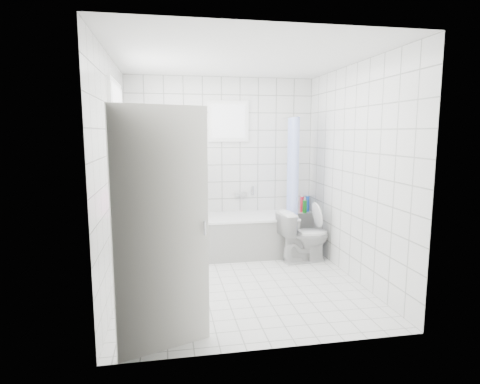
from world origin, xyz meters
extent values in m
plane|color=white|center=(0.00, 0.00, 0.00)|extent=(3.00, 3.00, 0.00)
plane|color=white|center=(0.00, 0.00, 2.60)|extent=(3.00, 3.00, 0.00)
cube|color=white|center=(0.00, 1.50, 1.30)|extent=(2.80, 0.02, 2.60)
cube|color=white|center=(0.00, -1.50, 1.30)|extent=(2.80, 0.02, 2.60)
cube|color=white|center=(-1.40, 0.00, 1.30)|extent=(0.02, 3.00, 2.60)
cube|color=white|center=(1.40, 0.00, 1.30)|extent=(0.02, 3.00, 2.60)
cube|color=white|center=(-1.35, 0.30, 1.60)|extent=(0.01, 0.90, 1.40)
cube|color=white|center=(0.10, 1.46, 1.95)|extent=(0.50, 0.01, 0.50)
cube|color=white|center=(-1.31, 0.30, 0.86)|extent=(0.18, 1.02, 0.08)
cube|color=silver|center=(-0.88, -1.34, 1.00)|extent=(0.76, 0.32, 2.00)
cube|color=white|center=(0.18, 1.12, 0.28)|extent=(1.63, 0.75, 0.55)
cube|color=white|center=(0.18, 1.12, 0.57)|extent=(1.65, 0.77, 0.03)
cube|color=white|center=(-0.71, 1.07, 0.75)|extent=(0.15, 0.85, 1.50)
cube|color=white|center=(1.29, 1.38, 0.28)|extent=(0.40, 0.24, 0.55)
imported|color=silver|center=(1.03, 0.65, 0.36)|extent=(0.75, 0.49, 0.72)
cylinder|color=silver|center=(0.95, 1.10, 2.00)|extent=(0.02, 0.80, 0.02)
cube|color=silver|center=(0.28, 1.46, 0.85)|extent=(0.18, 0.06, 0.06)
imported|color=#CB65A0|center=(-1.30, 0.59, 1.00)|extent=(0.11, 0.11, 0.19)
imported|color=#34CCEB|center=(-1.30, 0.13, 0.98)|extent=(0.11, 0.11, 0.17)
imported|color=white|center=(-1.30, 0.47, 1.07)|extent=(0.17, 0.17, 0.33)
imported|color=#FF63C6|center=(-1.30, -0.04, 1.06)|extent=(0.17, 0.17, 0.31)
cylinder|color=#199A22|center=(1.26, 1.30, 0.65)|extent=(0.06, 0.06, 0.20)
cylinder|color=red|center=(1.25, 1.39, 0.67)|extent=(0.06, 0.06, 0.24)
cylinder|color=blue|center=(1.34, 1.40, 0.67)|extent=(0.06, 0.06, 0.25)
camera|label=1|loc=(-0.83, -4.51, 1.79)|focal=30.00mm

